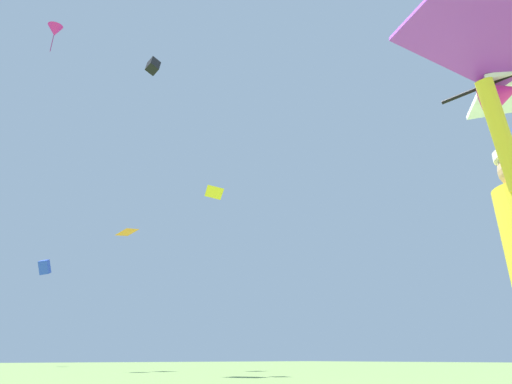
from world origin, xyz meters
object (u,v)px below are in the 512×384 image
object	(u,v)px
held_stunt_kite	(509,70)
distant_kite_blue_far_center	(45,267)
distant_kite_orange_high_right	(127,231)
distant_kite_black_overhead_distant	(153,66)
distant_kite_magenta_mid_left	(55,31)
distant_kite_yellow_high_left	(214,192)

from	to	relation	value
held_stunt_kite	distant_kite_blue_far_center	world-z (taller)	distant_kite_blue_far_center
held_stunt_kite	distant_kite_orange_high_right	xyz separation A→B (m)	(4.53, 17.45, 3.80)
distant_kite_black_overhead_distant	held_stunt_kite	bearing A→B (deg)	-105.75
distant_kite_magenta_mid_left	distant_kite_yellow_high_left	bearing A→B (deg)	-62.82
distant_kite_black_overhead_distant	distant_kite_blue_far_center	bearing A→B (deg)	92.49
distant_kite_yellow_high_left	held_stunt_kite	bearing A→B (deg)	-114.30
held_stunt_kite	distant_kite_magenta_mid_left	xyz separation A→B (m)	(0.15, 19.62, 14.60)
held_stunt_kite	distant_kite_magenta_mid_left	world-z (taller)	distant_kite_magenta_mid_left
distant_kite_yellow_high_left	distant_kite_blue_far_center	world-z (taller)	distant_kite_blue_far_center
distant_kite_orange_high_right	distant_kite_yellow_high_left	bearing A→B (deg)	-87.86
held_stunt_kite	distant_kite_black_overhead_distant	distance (m)	22.81
distant_kite_orange_high_right	held_stunt_kite	bearing A→B (deg)	-104.54
held_stunt_kite	distant_kite_orange_high_right	bearing A→B (deg)	75.46
distant_kite_yellow_high_left	distant_kite_blue_far_center	bearing A→B (deg)	91.10
distant_kite_magenta_mid_left	distant_kite_black_overhead_distant	xyz separation A→B (m)	(4.84, -1.95, -1.07)
distant_kite_magenta_mid_left	distant_kite_black_overhead_distant	size ratio (longest dim) A/B	1.53
held_stunt_kite	distant_kite_blue_far_center	xyz separation A→B (m)	(4.38, 31.50, 4.36)
distant_kite_blue_far_center	distant_kite_orange_high_right	xyz separation A→B (m)	(0.14, -14.05, -0.56)
distant_kite_yellow_high_left	distant_kite_black_overhead_distant	bearing A→B (deg)	88.37
distant_kite_yellow_high_left	distant_kite_black_overhead_distant	size ratio (longest dim) A/B	0.64
distant_kite_blue_far_center	distant_kite_orange_high_right	distance (m)	14.06
distant_kite_orange_high_right	distant_kite_black_overhead_distant	distance (m)	9.74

